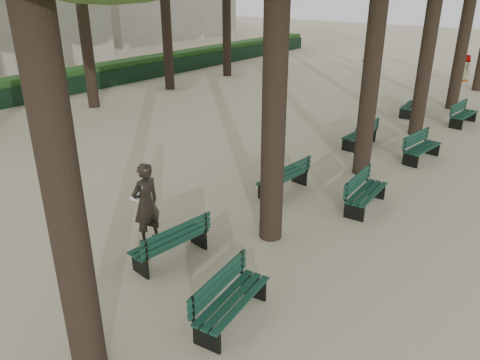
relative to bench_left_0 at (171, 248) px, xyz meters
The scene contains 15 objects.
ground 0.99m from the bench_left_0, 112.55° to the right, with size 120.00×120.00×0.00m, color #C3B593.
bench_left_0 is the anchor object (origin of this frame).
bench_left_1 4.41m from the bench_left_0, 90.00° to the left, with size 0.70×1.84×0.92m.
bench_left_2 9.47m from the bench_left_0, 90.00° to the left, with size 0.65×1.82×0.92m.
bench_left_3 14.77m from the bench_left_0, 90.00° to the left, with size 0.72×1.84×0.92m.
bench_right_0 2.39m from the bench_left_0, 18.14° to the right, with size 0.79×1.86×0.92m.
bench_right_1 5.37m from the bench_left_0, 65.01° to the left, with size 0.68×1.83×0.92m.
bench_right_2 9.61m from the bench_left_0, 76.35° to the left, with size 0.79×1.86×0.92m.
bench_right_3 14.75m from the bench_left_0, 81.16° to the left, with size 0.74×1.85×0.92m.
man_with_map 1.20m from the bench_left_0, 166.35° to the left, with size 0.65×0.79×1.92m.
pedestrian_a 22.80m from the bench_left_0, 103.72° to the left, with size 0.93×0.38×1.92m, color #262628.
pedestrian_d 24.42m from the bench_left_0, 90.30° to the left, with size 0.74×0.30×1.52m, color #262628.
fence 18.40m from the bench_left_0, 146.64° to the left, with size 0.08×42.00×0.90m, color black.
hedge 18.99m from the bench_left_0, 147.80° to the left, with size 1.20×42.00×1.20m, color #1D4919.
building_far 44.40m from the bench_left_0, 138.89° to the left, with size 12.00×16.00×7.00m, color #B7B2A3.
Camera 1 is at (6.78, -5.00, 5.53)m, focal length 35.00 mm.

